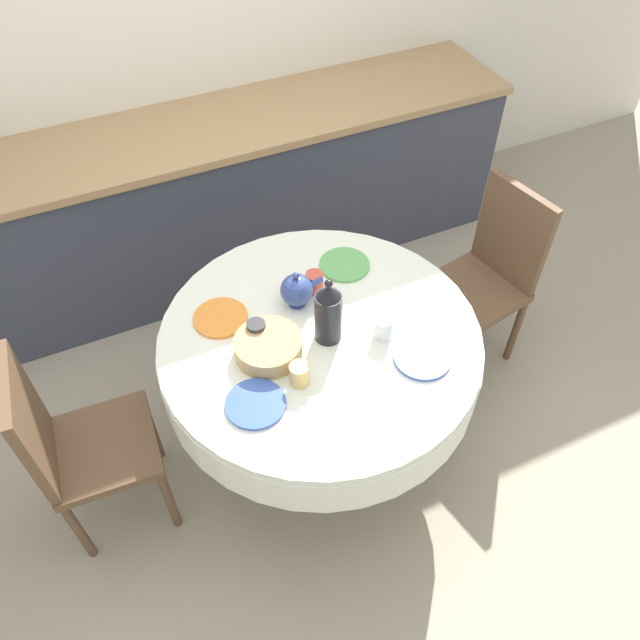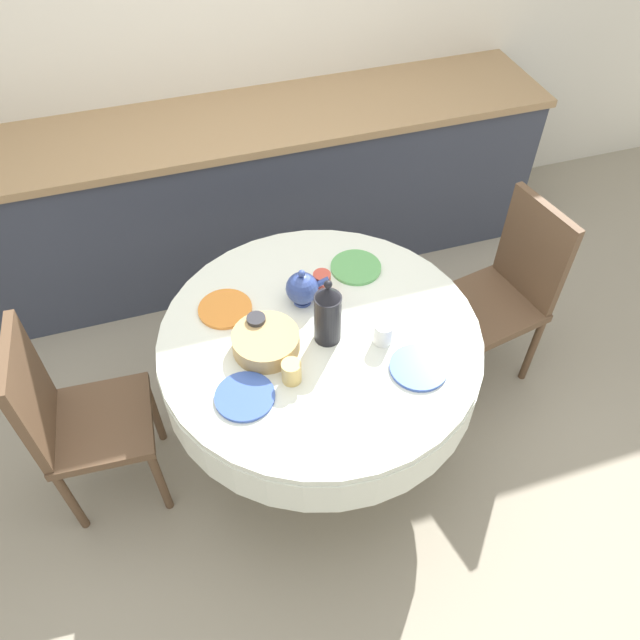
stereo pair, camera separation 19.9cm
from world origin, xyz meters
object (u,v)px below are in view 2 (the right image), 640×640
coffee_carafe (328,314)px  teapot (302,288)px  chair_left (507,288)px  chair_right (74,416)px

coffee_carafe → teapot: bearing=99.9°
chair_left → chair_right: same height
coffee_carafe → teapot: size_ratio=1.66×
chair_right → coffee_carafe: size_ratio=3.19×
chair_right → chair_left: bearing=97.0°
coffee_carafe → teapot: 0.22m
coffee_carafe → teapot: (-0.04, 0.21, -0.06)m
chair_right → coffee_carafe: coffee_carafe is taller
teapot → chair_left: bearing=-0.2°
chair_right → teapot: chair_right is taller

